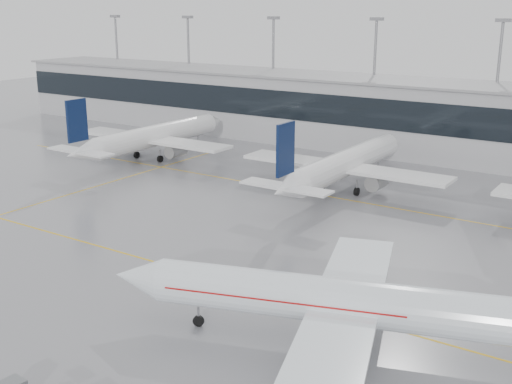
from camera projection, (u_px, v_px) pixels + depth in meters
The scene contains 11 objects.
ground at pixel (187, 271), 61.40m from camera, with size 320.00×320.00×0.00m, color gray.
taxi_line_main at pixel (187, 271), 61.40m from camera, with size 120.00×0.25×0.01m, color #E7AE0F.
taxi_line_north at pixel (331, 197), 85.41m from camera, with size 120.00×0.25×0.01m, color #E7AE0F.
taxi_line_cross at pixel (89, 188), 89.35m from camera, with size 0.25×60.00×0.01m, color #E7AE0F.
terminal at pixel (418, 119), 109.37m from camera, with size 180.00×15.00×12.00m, color #A6A6AA.
terminal_glass at pixel (402, 116), 102.91m from camera, with size 180.00×0.20×5.00m, color black.
terminal_roof at pixel (420, 82), 107.65m from camera, with size 182.00×16.00×0.40m, color gray.
light_masts at pixel (433, 72), 112.14m from camera, with size 156.40×1.00×22.60m.
air_canada_jet at pixel (342, 303), 46.88m from camera, with size 34.93×28.35×11.14m.
parked_jet_b at pixel (152, 137), 105.94m from camera, with size 29.64×36.96×11.72m.
parked_jet_c at pixel (344, 164), 87.34m from camera, with size 29.64×36.96×11.72m.
Camera 1 is at (37.00, -43.73, 24.29)m, focal length 45.00 mm.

